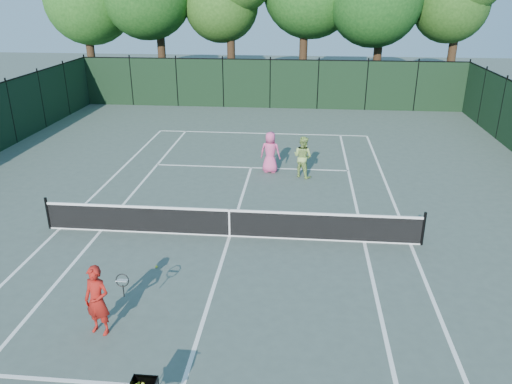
# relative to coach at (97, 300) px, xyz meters

# --- Properties ---
(ground) EXTENTS (90.00, 90.00, 0.00)m
(ground) POSITION_rel_coach_xyz_m (2.18, 4.87, -0.83)
(ground) COLOR #43524A
(ground) RESTS_ON ground
(sideline_doubles_left) EXTENTS (0.10, 23.77, 0.01)m
(sideline_doubles_left) POSITION_rel_coach_xyz_m (-3.30, 4.87, -0.83)
(sideline_doubles_left) COLOR white
(sideline_doubles_left) RESTS_ON ground
(sideline_doubles_right) EXTENTS (0.10, 23.77, 0.01)m
(sideline_doubles_right) POSITION_rel_coach_xyz_m (7.67, 4.87, -0.83)
(sideline_doubles_right) COLOR white
(sideline_doubles_right) RESTS_ON ground
(sideline_singles_left) EXTENTS (0.10, 23.77, 0.01)m
(sideline_singles_left) POSITION_rel_coach_xyz_m (-1.93, 4.87, -0.83)
(sideline_singles_left) COLOR white
(sideline_singles_left) RESTS_ON ground
(sideline_singles_right) EXTENTS (0.10, 23.77, 0.01)m
(sideline_singles_right) POSITION_rel_coach_xyz_m (6.30, 4.87, -0.83)
(sideline_singles_right) COLOR white
(sideline_singles_right) RESTS_ON ground
(baseline_far) EXTENTS (10.97, 0.10, 0.01)m
(baseline_far) POSITION_rel_coach_xyz_m (2.18, 16.76, -0.83)
(baseline_far) COLOR white
(baseline_far) RESTS_ON ground
(service_line_far) EXTENTS (8.23, 0.10, 0.01)m
(service_line_far) POSITION_rel_coach_xyz_m (2.18, 11.27, -0.83)
(service_line_far) COLOR white
(service_line_far) RESTS_ON ground
(center_service_line) EXTENTS (0.10, 12.80, 0.01)m
(center_service_line) POSITION_rel_coach_xyz_m (2.18, 4.87, -0.83)
(center_service_line) COLOR white
(center_service_line) RESTS_ON ground
(tennis_net) EXTENTS (11.69, 0.09, 1.06)m
(tennis_net) POSITION_rel_coach_xyz_m (2.18, 4.87, -0.35)
(tennis_net) COLOR black
(tennis_net) RESTS_ON ground
(fence_far) EXTENTS (24.00, 0.05, 3.00)m
(fence_far) POSITION_rel_coach_xyz_m (2.18, 22.87, 0.67)
(fence_far) COLOR black
(fence_far) RESTS_ON ground
(coach) EXTENTS (1.01, 0.55, 1.65)m
(coach) POSITION_rel_coach_xyz_m (0.00, 0.00, 0.00)
(coach) COLOR #A11912
(coach) RESTS_ON ground
(player_pink) EXTENTS (0.91, 0.65, 1.72)m
(player_pink) POSITION_rel_coach_xyz_m (3.03, 10.83, 0.03)
(player_pink) COLOR #DD4E88
(player_pink) RESTS_ON ground
(player_green) EXTENTS (1.04, 0.98, 1.69)m
(player_green) POSITION_rel_coach_xyz_m (4.37, 10.40, 0.02)
(player_green) COLOR #9DC261
(player_green) RESTS_ON ground
(loose_ball_midcourt) EXTENTS (0.07, 0.07, 0.07)m
(loose_ball_midcourt) POSITION_rel_coach_xyz_m (0.45, 2.81, -0.79)
(loose_ball_midcourt) COLOR #EDF632
(loose_ball_midcourt) RESTS_ON ground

